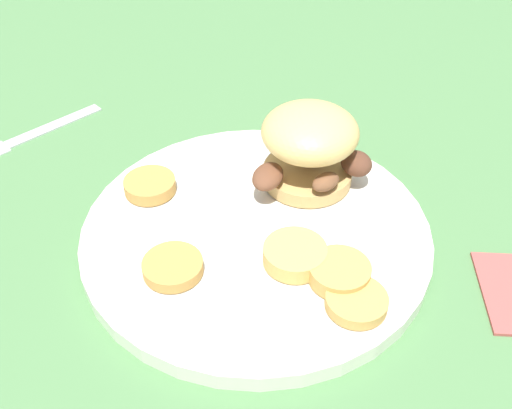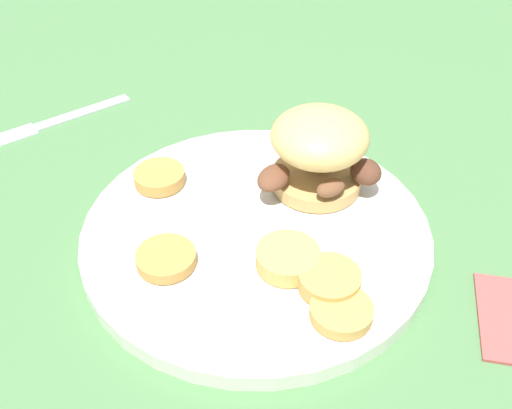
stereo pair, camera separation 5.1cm
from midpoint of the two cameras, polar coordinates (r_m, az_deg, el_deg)
name	(u,v)px [view 1 (the left image)]	position (r m, az deg, el deg)	size (l,w,h in m)	color
ground_plane	(256,240)	(0.54, -2.71, -3.55)	(4.00, 4.00, 0.00)	#4C7A47
dinner_plate	(256,232)	(0.54, -2.74, -2.79)	(0.31, 0.31, 0.02)	white
sandwich	(310,145)	(0.55, 2.52, 5.62)	(0.10, 0.12, 0.08)	tan
potato_round_0	(173,267)	(0.50, -10.90, -5.98)	(0.05, 0.05, 0.01)	#BC8942
potato_round_1	(150,185)	(0.58, -12.60, 1.70)	(0.05, 0.05, 0.01)	#BC8942
potato_round_2	(357,301)	(0.47, 6.43, -9.32)	(0.05, 0.05, 0.01)	tan
potato_round_3	(295,255)	(0.49, 0.75, -4.94)	(0.05, 0.05, 0.02)	tan
potato_round_4	(340,273)	(0.48, 4.95, -6.64)	(0.05, 0.05, 0.01)	tan
fork	(33,134)	(0.73, -22.41, 6.17)	(0.10, 0.15, 0.00)	silver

